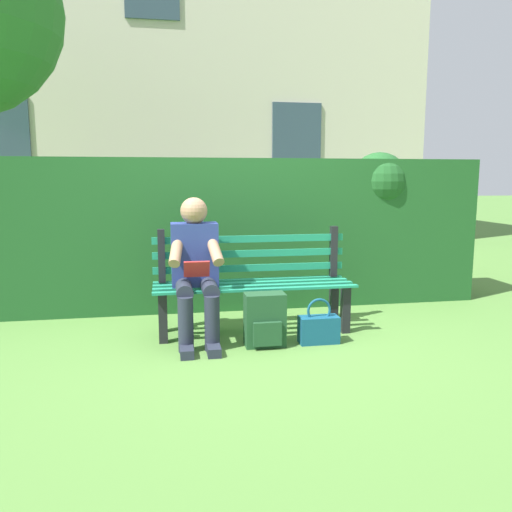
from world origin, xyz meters
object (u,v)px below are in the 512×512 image
(person_seated, at_px, (196,266))
(handbag, at_px, (319,328))
(backpack, at_px, (265,320))
(park_bench, at_px, (252,280))

(person_seated, xyz_separation_m, handbag, (-0.96, 0.28, -0.49))
(backpack, bearing_deg, park_bench, -87.04)
(backpack, xyz_separation_m, handbag, (-0.44, 0.01, -0.09))
(park_bench, relative_size, handbag, 4.61)
(person_seated, relative_size, handbag, 3.16)
(park_bench, distance_m, person_seated, 0.55)
(person_seated, xyz_separation_m, backpack, (-0.52, 0.27, -0.40))
(person_seated, height_order, handbag, person_seated)
(park_bench, xyz_separation_m, backpack, (-0.02, 0.44, -0.23))
(park_bench, distance_m, handbag, 0.72)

